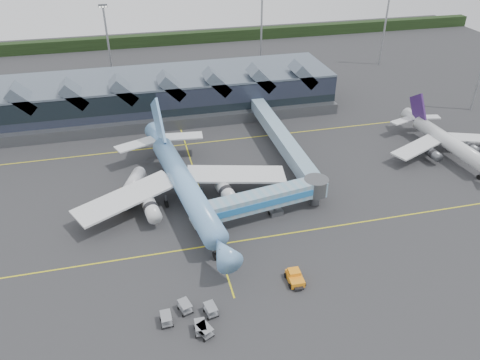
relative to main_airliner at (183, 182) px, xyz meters
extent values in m
plane|color=#262628|center=(3.42, -5.44, -4.29)|extent=(260.00, 260.00, 0.00)
cube|color=gold|center=(3.42, -13.44, -4.28)|extent=(120.00, 0.25, 0.01)
cube|color=gold|center=(3.42, 22.56, -4.28)|extent=(120.00, 0.25, 0.01)
cube|color=gold|center=(3.42, 4.56, -4.28)|extent=(0.25, 60.00, 0.01)
cube|color=black|center=(3.42, 104.56, -2.29)|extent=(260.00, 4.00, 4.00)
cube|color=black|center=(-1.58, 42.56, 0.21)|extent=(90.00, 20.00, 9.00)
cube|color=#505D6B|center=(-1.58, 42.56, 4.91)|extent=(90.00, 20.00, 0.60)
cube|color=#54565B|center=(-1.58, 31.56, -2.99)|extent=(90.00, 2.50, 2.60)
cube|color=#505D6B|center=(-30.58, 35.56, 5.01)|extent=(6.43, 6.00, 6.43)
cube|color=#505D6B|center=(-19.58, 35.56, 5.01)|extent=(6.43, 6.00, 6.43)
cube|color=#505D6B|center=(-8.58, 35.56, 5.01)|extent=(6.43, 6.00, 6.43)
cube|color=#505D6B|center=(2.42, 35.56, 5.01)|extent=(6.43, 6.00, 6.43)
cube|color=#505D6B|center=(13.42, 35.56, 5.01)|extent=(6.43, 6.00, 6.43)
cube|color=#505D6B|center=(24.42, 35.56, 5.01)|extent=(6.43, 6.00, 6.43)
cube|color=#505D6B|center=(35.42, 35.56, 5.01)|extent=(6.43, 6.00, 6.43)
cylinder|color=gray|center=(-11.58, 66.56, 6.71)|extent=(0.56, 0.56, 22.00)
cube|color=#54565B|center=(-11.58, 66.56, 17.71)|extent=(2.40, 0.50, 0.90)
cylinder|color=gray|center=(33.42, 66.56, 6.71)|extent=(0.56, 0.56, 22.00)
cylinder|color=gray|center=(73.42, 64.56, 6.71)|extent=(0.56, 0.56, 22.00)
cylinder|color=#6995D4|center=(0.22, -1.46, 0.02)|extent=(8.73, 32.56, 3.99)
cone|color=#6995D4|center=(3.02, -20.19, 0.02)|extent=(4.76, 6.07, 3.99)
cube|color=black|center=(3.12, -20.87, 0.85)|extent=(1.55, 0.56, 0.48)
cone|color=#6995D4|center=(-2.72, 18.18, 0.32)|extent=(5.04, 7.90, 3.99)
cube|color=silver|center=(-10.07, -1.64, -0.68)|extent=(18.90, 13.46, 1.32)
cube|color=silver|center=(10.11, 1.38, -0.68)|extent=(18.87, 8.91, 1.32)
cylinder|color=silver|center=(-6.17, -4.75, -1.68)|extent=(3.27, 5.85, 2.47)
cylinder|color=silver|center=(7.29, -2.74, -1.68)|extent=(3.27, 5.85, 2.47)
cube|color=#6995D4|center=(-2.45, 16.35, 4.48)|extent=(1.98, 10.17, 10.99)
cube|color=silver|center=(-7.37, 16.08, 0.32)|extent=(8.92, 6.17, 0.26)
cube|color=silver|center=(2.34, 17.53, 0.32)|extent=(8.58, 4.01, 0.26)
cylinder|color=#54565B|center=(2.47, -16.53, -3.13)|extent=(0.29, 0.29, 2.31)
cylinder|color=#54565B|center=(-3.34, -0.59, -3.13)|extent=(0.29, 0.29, 2.31)
cylinder|color=#54565B|center=(3.37, 0.41, -3.13)|extent=(0.29, 0.29, 2.31)
cylinder|color=black|center=(2.47, -16.53, -3.87)|extent=(0.69, 1.53, 1.48)
cylinder|color=silver|center=(56.97, 3.99, -1.04)|extent=(4.43, 21.21, 3.01)
cone|color=silver|center=(56.09, 16.89, -0.81)|extent=(3.33, 5.01, 3.01)
cube|color=silver|center=(49.88, 4.47, -1.57)|extent=(13.07, 8.29, 1.01)
cube|color=silver|center=(63.93, 5.43, -1.57)|extent=(13.09, 6.84, 1.01)
cylinder|color=#54565B|center=(52.39, 2.17, -2.32)|extent=(2.11, 3.73, 1.86)
cylinder|color=#54565B|center=(61.75, 2.81, -2.32)|extent=(2.11, 3.73, 1.86)
cube|color=#351B52|center=(56.18, 15.69, 1.97)|extent=(0.91, 6.77, 7.33)
cube|color=silver|center=(52.77, 15.76, -0.81)|extent=(6.10, 3.77, 0.25)
cube|color=silver|center=(59.54, 16.22, -0.81)|extent=(6.02, 3.08, 0.25)
cylinder|color=#54565B|center=(57.64, -5.91, -3.42)|extent=(0.28, 0.28, 1.74)
cylinder|color=#54565B|center=(54.36, 4.72, -3.42)|extent=(0.28, 0.28, 1.74)
cylinder|color=#54565B|center=(59.46, 5.06, -3.42)|extent=(0.28, 0.28, 1.74)
cylinder|color=black|center=(57.64, -5.91, -3.97)|extent=(0.53, 1.14, 1.11)
cube|color=#6B9AB3|center=(12.04, -8.06, -0.55)|extent=(20.15, 6.28, 2.89)
cube|color=#236CB1|center=(12.30, -9.59, -0.55)|extent=(19.67, 3.45, 1.20)
cube|color=#6B9AB3|center=(1.24, -9.90, -0.55)|extent=(3.09, 3.58, 2.99)
cylinder|color=#54565B|center=(14.99, -7.56, -2.42)|extent=(0.70, 0.70, 3.74)
cube|color=#54565B|center=(14.99, -7.56, -3.84)|extent=(2.69, 2.36, 0.90)
cylinder|color=black|center=(14.01, -7.73, -3.94)|extent=(0.54, 0.95, 0.90)
cylinder|color=black|center=(15.97, -7.40, -3.94)|extent=(0.54, 0.95, 0.90)
cylinder|color=#54565B|center=(22.85, -6.23, -0.55)|extent=(4.38, 4.38, 2.99)
cylinder|color=#54565B|center=(22.85, -6.23, -2.42)|extent=(1.79, 1.79, 3.74)
cube|color=black|center=(-8.94, 4.39, -3.48)|extent=(5.80, 10.02, 0.54)
cube|color=orange|center=(-10.21, 0.95, -2.34)|extent=(3.25, 3.13, 2.38)
cube|color=black|center=(-10.51, 0.14, -1.80)|extent=(2.28, 0.98, 1.08)
cylinder|color=silver|center=(-8.49, 5.61, -2.02)|extent=(4.50, 6.74, 2.48)
sphere|color=silver|center=(-7.40, 8.55, -2.02)|extent=(2.38, 2.38, 2.38)
sphere|color=silver|center=(-9.57, 2.67, -2.02)|extent=(2.38, 2.38, 2.38)
cylinder|color=black|center=(-11.32, 1.82, -3.75)|extent=(0.73, 1.14, 1.08)
cylinder|color=black|center=(-8.79, 0.89, -3.75)|extent=(0.73, 1.14, 1.08)
cylinder|color=black|center=(-10.01, 5.37, -3.75)|extent=(0.73, 1.14, 1.08)
cylinder|color=black|center=(-7.48, 4.43, -3.75)|extent=(0.73, 1.14, 1.08)
cylinder|color=black|center=(-9.08, 7.90, -3.75)|extent=(0.73, 1.14, 1.08)
cylinder|color=black|center=(-6.55, 6.96, -3.75)|extent=(0.73, 1.14, 1.08)
cube|color=orange|center=(12.71, -24.33, -3.64)|extent=(2.12, 3.39, 0.93)
cube|color=orange|center=(12.72, -23.78, -2.94)|extent=(1.70, 1.52, 0.65)
cube|color=black|center=(12.67, -26.10, -3.87)|extent=(1.32, 0.77, 0.28)
cylinder|color=black|center=(11.62, -25.42, -3.91)|extent=(0.30, 0.75, 0.74)
cylinder|color=black|center=(13.75, -25.47, -3.91)|extent=(0.30, 0.75, 0.74)
cylinder|color=black|center=(11.67, -23.20, -3.91)|extent=(0.30, 0.75, 0.74)
cylinder|color=black|center=(13.80, -23.25, -3.91)|extent=(0.30, 0.75, 0.74)
cube|color=gray|center=(-3.54, -26.14, -3.75)|extent=(1.93, 2.45, 0.15)
cube|color=gray|center=(-3.54, -26.14, -2.82)|extent=(1.93, 2.45, 0.08)
cylinder|color=black|center=(-3.06, -25.18, -4.11)|extent=(0.21, 0.37, 0.35)
cube|color=gray|center=(-0.29, -27.49, -3.75)|extent=(1.75, 2.37, 0.15)
cube|color=gray|center=(-0.29, -27.49, -2.82)|extent=(1.75, 2.37, 0.08)
cylinder|color=black|center=(0.28, -26.58, -4.11)|extent=(0.18, 0.37, 0.35)
cube|color=gray|center=(-6.23, -27.66, -3.75)|extent=(1.46, 2.21, 0.15)
cube|color=gray|center=(-6.23, -27.66, -2.82)|extent=(1.46, 2.21, 0.08)
cylinder|color=black|center=(-5.53, -26.85, -4.11)|extent=(0.13, 0.36, 0.35)
cube|color=gray|center=(-1.64, -30.74, -3.75)|extent=(2.16, 2.53, 0.15)
cube|color=gray|center=(-1.64, -30.74, -2.82)|extent=(2.16, 2.53, 0.08)
cylinder|color=black|center=(-1.31, -29.72, -4.11)|extent=(0.26, 0.37, 0.35)
cube|color=gray|center=(-2.13, -30.14, -3.75)|extent=(1.43, 2.19, 0.15)
cube|color=gray|center=(-2.13, -30.14, -2.82)|extent=(1.43, 2.19, 0.08)
cylinder|color=black|center=(-1.37, -29.38, -4.11)|extent=(0.13, 0.36, 0.35)
camera|label=1|loc=(-6.96, -71.08, 44.00)|focal=35.00mm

